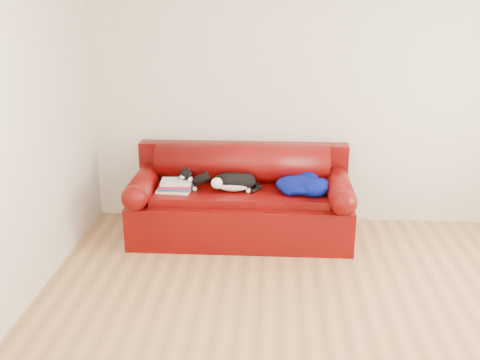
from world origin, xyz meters
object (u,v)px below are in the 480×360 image
(book_stack, at_px, (176,186))
(sofa_base, at_px, (241,213))
(cat, at_px, (233,182))
(blanket, at_px, (301,184))

(book_stack, bearing_deg, sofa_base, 9.42)
(book_stack, relative_size, cat, 0.54)
(sofa_base, xyz_separation_m, book_stack, (-0.62, -0.10, 0.31))
(sofa_base, relative_size, blanket, 3.69)
(cat, bearing_deg, blanket, -16.08)
(book_stack, bearing_deg, cat, 3.33)
(sofa_base, bearing_deg, blanket, -5.44)
(sofa_base, relative_size, cat, 3.43)
(blanket, bearing_deg, cat, -178.60)
(sofa_base, height_order, cat, cat)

